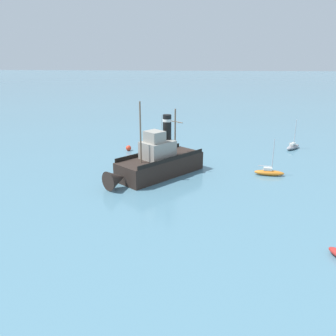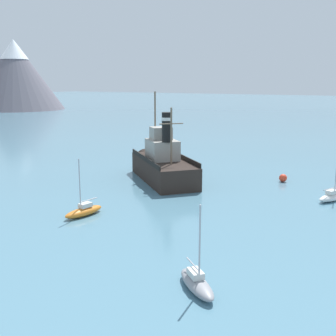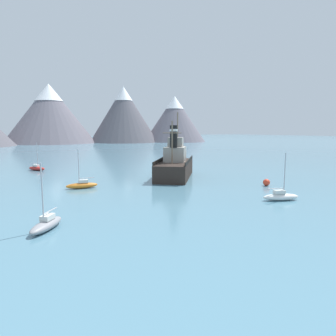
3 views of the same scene
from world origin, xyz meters
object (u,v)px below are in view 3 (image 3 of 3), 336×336
Objects in this scene: sailboat_grey at (46,224)px; sailboat_red at (37,168)px; sailboat_white at (281,196)px; mooring_buoy at (266,182)px; old_tugboat at (175,165)px; sailboat_orange at (82,185)px.

sailboat_grey and sailboat_red have the same top height.
sailboat_red is (-17.92, 37.37, 0.00)m from sailboat_white.
sailboat_grey is 27.38m from mooring_buoy.
sailboat_white reaches higher than mooring_buoy.
mooring_buoy is (6.13, -12.17, -1.39)m from old_tugboat.
sailboat_orange reaches higher than mooring_buoy.
sailboat_white is 8.04m from mooring_buoy.
old_tugboat is 2.68× the size of sailboat_white.
sailboat_red is at bearing 131.67° from old_tugboat.
sailboat_orange is 20.58m from sailboat_red.
old_tugboat is 13.69m from mooring_buoy.
sailboat_white is at bearing -129.63° from mooring_buoy.
old_tugboat is at bearing 116.73° from mooring_buoy.
old_tugboat is 2.68× the size of sailboat_orange.
sailboat_grey and sailboat_white have the same top height.
old_tugboat is at bearing -48.33° from sailboat_red.
sailboat_red is 38.77m from mooring_buoy.
old_tugboat is at bearing 36.34° from sailboat_grey.
sailboat_orange is 23.01m from sailboat_white.
sailboat_orange is at bearing -174.36° from old_tugboat.
sailboat_grey is at bearing 172.56° from sailboat_white.
sailboat_grey is 5.54× the size of mooring_buoy.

